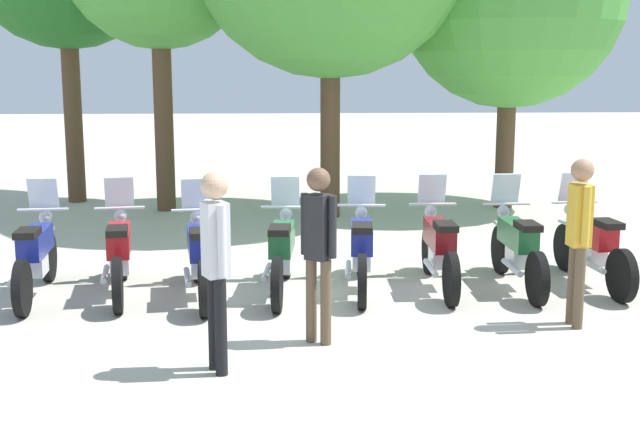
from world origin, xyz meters
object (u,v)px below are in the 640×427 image
object	(u,v)px
motorcycle_4	(361,249)
motorcycle_5	(439,247)
motorcycle_3	(282,251)
person_1	(579,228)
person_2	(216,255)
motorcycle_0	(36,255)
person_0	(318,241)
motorcycle_7	(591,245)
motorcycle_6	(517,247)
motorcycle_2	(199,255)
motorcycle_1	(119,252)

from	to	relation	value
motorcycle_4	motorcycle_5	world-z (taller)	same
motorcycle_3	person_1	distance (m)	3.49
motorcycle_4	person_2	xyz separation A→B (m)	(-1.58, -2.72, 0.57)
motorcycle_0	person_0	bearing A→B (deg)	-124.30
motorcycle_0	person_1	distance (m)	6.25
person_1	motorcycle_5	bearing A→B (deg)	122.59
person_1	motorcycle_4	bearing A→B (deg)	140.69
motorcycle_5	motorcycle_7	size ratio (longest dim) A/B	1.00
person_0	motorcycle_6	bearing A→B (deg)	161.74
person_2	person_0	bearing A→B (deg)	-167.14
motorcycle_0	motorcycle_2	xyz separation A→B (m)	(1.96, -0.12, 0.00)
motorcycle_4	motorcycle_1	bearing A→B (deg)	96.06
person_0	motorcycle_0	bearing A→B (deg)	-85.26
person_1	motorcycle_0	bearing A→B (deg)	163.58
motorcycle_7	person_1	xyz separation A→B (m)	(-0.81, -1.67, 0.55)
motorcycle_6	person_0	distance (m)	3.30
motorcycle_0	motorcycle_3	xyz separation A→B (m)	(2.95, 0.02, 0.00)
motorcycle_7	motorcycle_4	bearing A→B (deg)	87.70
person_0	person_1	world-z (taller)	person_1
motorcycle_7	person_2	xyz separation A→B (m)	(-4.52, -2.81, 0.57)
motorcycle_1	motorcycle_4	world-z (taller)	same
person_1	motorcycle_7	bearing A→B (deg)	61.42
motorcycle_1	motorcycle_5	bearing A→B (deg)	-97.20
motorcycle_2	motorcycle_5	size ratio (longest dim) A/B	1.00
motorcycle_4	person_0	xyz separation A→B (m)	(-0.63, -1.97, 0.53)
person_2	motorcycle_6	bearing A→B (deg)	-167.58
motorcycle_7	person_0	distance (m)	4.16
motorcycle_1	motorcycle_5	xyz separation A→B (m)	(3.93, 0.08, 0.00)
motorcycle_6	motorcycle_7	world-z (taller)	same
motorcycle_1	motorcycle_4	xyz separation A→B (m)	(2.95, 0.04, 0.00)
person_0	motorcycle_7	bearing A→B (deg)	154.42
motorcycle_4	motorcycle_5	size ratio (longest dim) A/B	1.00
motorcycle_2	person_2	distance (m)	2.59
motorcycle_5	person_0	size ratio (longest dim) A/B	1.24
motorcycle_0	motorcycle_5	xyz separation A→B (m)	(4.91, 0.14, 0.00)
motorcycle_1	motorcycle_3	distance (m)	1.97
motorcycle_4	person_2	bearing A→B (deg)	155.13
motorcycle_0	motorcycle_2	distance (m)	1.96
person_2	motorcycle_5	bearing A→B (deg)	-158.00
motorcycle_0	motorcycle_4	size ratio (longest dim) A/B	1.00
motorcycle_7	person_0	world-z (taller)	person_0
motorcycle_0	motorcycle_1	bearing A→B (deg)	-90.86
motorcycle_1	motorcycle_6	xyz separation A→B (m)	(4.91, 0.04, 0.00)
person_1	person_0	bearing A→B (deg)	-174.53
motorcycle_0	person_0	distance (m)	3.83
motorcycle_3	person_2	world-z (taller)	person_2
motorcycle_3	motorcycle_5	bearing A→B (deg)	-81.74
motorcycle_3	person_2	xyz separation A→B (m)	(-0.60, -2.63, 0.57)
motorcycle_0	person_1	xyz separation A→B (m)	(6.05, -1.48, 0.55)
motorcycle_3	motorcycle_6	world-z (taller)	same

